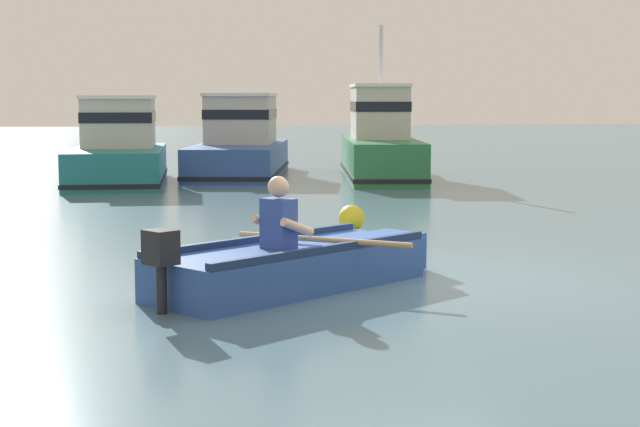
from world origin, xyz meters
The scene contains 6 objects.
ground_plane centered at (0.00, 0.00, 0.00)m, with size 120.00×120.00×0.00m, color slate.
rowboat_with_person centered at (-1.37, -0.38, 0.25)m, with size 3.33×2.70×1.19m.
moored_boat_teal centered at (-3.22, 13.15, 0.75)m, with size 2.43×5.15×2.03m.
moored_boat_blue centered at (-0.17, 15.15, 0.77)m, with size 3.42×6.25×2.09m.
moored_boat_green centered at (3.13, 13.49, 0.86)m, with size 2.68×6.17×3.74m.
mooring_buoy centered at (0.22, 3.91, 0.20)m, with size 0.39×0.39×0.39m, color yellow.
Camera 1 is at (-3.09, -10.58, 1.98)m, focal length 56.38 mm.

